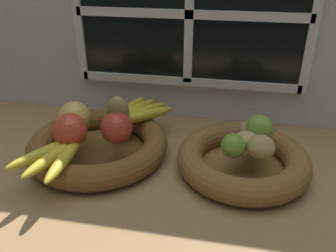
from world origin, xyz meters
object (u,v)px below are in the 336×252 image
at_px(fruit_bowl_left, 98,145).
at_px(potato_large, 245,141).
at_px(potato_back, 254,130).
at_px(potato_small, 261,147).
at_px(lime_far, 259,129).
at_px(apple_red_right, 117,128).
at_px(banana_bunch_back, 136,113).
at_px(lime_near, 233,146).
at_px(apple_golden_left, 75,118).
at_px(fruit_bowl_right, 243,160).
at_px(apple_red_front, 70,130).
at_px(pear_brown, 118,112).
at_px(banana_bunch_front, 56,154).

xyz_separation_m(fruit_bowl_left, potato_large, (0.36, 0.00, 0.05)).
height_order(potato_back, potato_small, potato_small).
bearing_deg(lime_far, apple_red_right, -168.84).
relative_size(banana_bunch_back, lime_near, 3.50).
relative_size(apple_golden_left, potato_back, 1.08).
bearing_deg(lime_near, apple_red_right, 176.98).
height_order(potato_large, lime_near, lime_near).
xyz_separation_m(fruit_bowl_left, apple_golden_left, (-0.05, 0.00, 0.07)).
relative_size(fruit_bowl_right, lime_near, 5.65).
bearing_deg(potato_small, fruit_bowl_right, 135.00).
distance_m(banana_bunch_back, lime_far, 0.32).
bearing_deg(potato_small, apple_red_front, -176.15).
bearing_deg(apple_red_right, lime_far, 11.16).
height_order(potato_small, lime_far, lime_far).
xyz_separation_m(banana_bunch_back, lime_far, (0.32, -0.07, 0.02)).
xyz_separation_m(apple_golden_left, potato_large, (0.41, -0.00, -0.02)).
height_order(potato_back, potato_large, potato_back).
height_order(pear_brown, lime_far, pear_brown).
bearing_deg(apple_red_right, fruit_bowl_left, 157.83).
height_order(apple_red_right, potato_small, apple_red_right).
bearing_deg(lime_near, fruit_bowl_left, 173.23).
relative_size(apple_golden_left, apple_red_front, 1.02).
height_order(fruit_bowl_right, pear_brown, pear_brown).
xyz_separation_m(apple_red_front, potato_small, (0.43, 0.03, -0.01)).
xyz_separation_m(potato_back, potato_large, (-0.02, -0.04, -0.00)).
bearing_deg(potato_large, pear_brown, 171.21).
relative_size(fruit_bowl_left, lime_far, 5.17).
bearing_deg(fruit_bowl_left, apple_red_right, -22.17).
bearing_deg(apple_red_front, banana_bunch_back, 57.69).
relative_size(banana_bunch_front, potato_back, 2.62).
bearing_deg(fruit_bowl_right, apple_golden_left, 179.91).
distance_m(pear_brown, potato_back, 0.34).
bearing_deg(lime_far, apple_golden_left, -175.00).
bearing_deg(apple_golden_left, banana_bunch_back, 41.14).
xyz_separation_m(fruit_bowl_left, banana_bunch_back, (0.07, 0.11, 0.05)).
xyz_separation_m(apple_red_front, potato_back, (0.41, 0.11, -0.01)).
relative_size(pear_brown, lime_near, 1.54).
height_order(apple_red_right, apple_red_front, apple_red_front).
bearing_deg(banana_bunch_back, apple_red_right, -93.70).
bearing_deg(banana_bunch_back, fruit_bowl_left, -122.69).
bearing_deg(banana_bunch_front, apple_red_front, 84.39).
xyz_separation_m(apple_red_right, potato_large, (0.29, 0.02, -0.02)).
xyz_separation_m(apple_red_right, apple_golden_left, (-0.12, 0.03, 0.00)).
relative_size(potato_small, potato_large, 0.83).
distance_m(apple_red_right, apple_red_front, 0.11).
relative_size(banana_bunch_back, potato_back, 2.58).
height_order(potato_large, lime_far, lime_far).
height_order(fruit_bowl_left, potato_small, potato_small).
xyz_separation_m(pear_brown, lime_near, (0.29, -0.09, -0.01)).
relative_size(potato_small, lime_far, 0.92).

